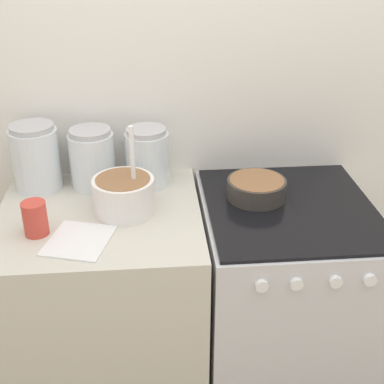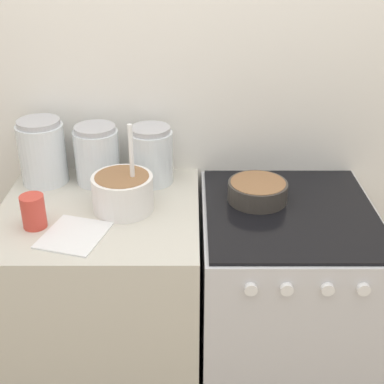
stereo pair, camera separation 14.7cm
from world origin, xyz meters
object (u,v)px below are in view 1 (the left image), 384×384
(storage_jar_left, at_px, (36,161))
(storage_jar_middle, at_px, (93,162))
(stove, at_px, (281,307))
(baking_pan, at_px, (256,188))
(mixing_bowl, at_px, (124,193))
(tin_can, at_px, (35,218))
(storage_jar_right, at_px, (147,160))

(storage_jar_left, relative_size, storage_jar_middle, 1.11)
(stove, bearing_deg, storage_jar_left, 165.98)
(baking_pan, xyz_separation_m, storage_jar_middle, (-0.60, 0.16, 0.06))
(storage_jar_middle, bearing_deg, stove, -17.86)
(baking_pan, bearing_deg, mixing_bowl, -172.18)
(stove, height_order, storage_jar_middle, storage_jar_middle)
(mixing_bowl, xyz_separation_m, tin_can, (-0.28, -0.12, -0.02))
(storage_jar_middle, relative_size, tin_can, 1.99)
(storage_jar_left, bearing_deg, storage_jar_middle, 0.00)
(storage_jar_middle, distance_m, storage_jar_right, 0.21)
(storage_jar_right, height_order, tin_can, storage_jar_right)
(tin_can, bearing_deg, stove, 7.34)
(baking_pan, relative_size, storage_jar_left, 0.86)
(tin_can, bearing_deg, storage_jar_left, 97.79)
(stove, distance_m, tin_can, 1.01)
(stove, distance_m, mixing_bowl, 0.79)
(storage_jar_left, bearing_deg, storage_jar_right, 0.00)
(baking_pan, distance_m, storage_jar_right, 0.42)
(storage_jar_right, distance_m, tin_can, 0.50)
(storage_jar_left, relative_size, tin_can, 2.20)
(storage_jar_right, bearing_deg, storage_jar_left, -180.00)
(baking_pan, relative_size, storage_jar_right, 0.97)
(baking_pan, height_order, tin_can, tin_can)
(stove, distance_m, storage_jar_right, 0.78)
(storage_jar_middle, bearing_deg, storage_jar_right, 0.00)
(stove, bearing_deg, baking_pan, 147.13)
(stove, distance_m, baking_pan, 0.52)
(mixing_bowl, height_order, storage_jar_middle, mixing_bowl)
(storage_jar_left, xyz_separation_m, storage_jar_middle, (0.21, 0.00, -0.01))
(storage_jar_left, height_order, tin_can, storage_jar_left)
(storage_jar_right, relative_size, tin_can, 1.95)
(stove, distance_m, storage_jar_left, 1.10)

